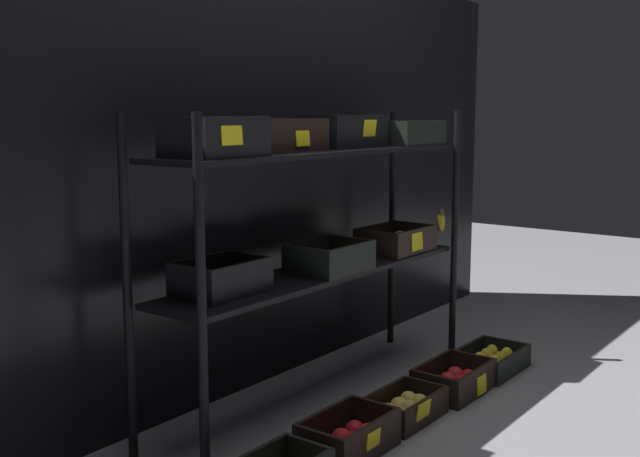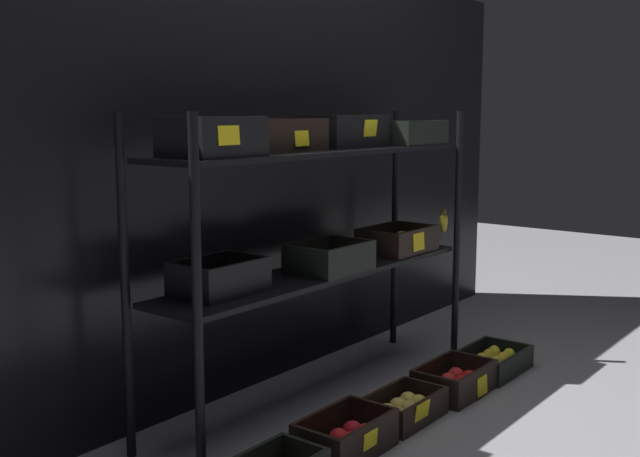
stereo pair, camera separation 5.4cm
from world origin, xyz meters
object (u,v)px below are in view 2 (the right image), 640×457
Objects in this scene: crate_ground_center_apple_gold at (403,409)px; crate_ground_lemon at (492,362)px; crate_ground_right_apple_red at (454,382)px; display_rack at (321,202)px; crate_ground_apple_red at (345,439)px.

crate_ground_lemon is at bearing -1.68° from crate_ground_center_apple_gold.
crate_ground_right_apple_red is 0.97× the size of crate_ground_lemon.
crate_ground_lemon is (0.73, -0.02, -0.00)m from crate_ground_center_apple_gold.
display_rack reaches higher than crate_ground_lemon.
crate_ground_apple_red is 1.04× the size of crate_ground_center_apple_gold.
display_rack is at bearing 46.83° from crate_ground_apple_red.
display_rack is 4.84× the size of crate_ground_lemon.
crate_ground_right_apple_red is (0.37, -0.02, 0.00)m from crate_ground_center_apple_gold.
display_rack reaches higher than crate_ground_apple_red.
display_rack reaches higher than crate_ground_right_apple_red.
display_rack is 5.04× the size of crate_ground_apple_red.
crate_ground_lemon is (0.73, -0.42, -0.77)m from display_rack.
crate_ground_right_apple_red reaches higher than crate_ground_center_apple_gold.
crate_ground_right_apple_red is (0.75, -0.02, -0.00)m from crate_ground_apple_red.
crate_ground_apple_red is at bearing 178.25° from crate_ground_right_apple_red.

